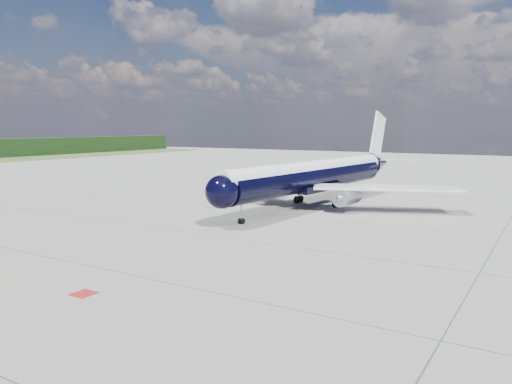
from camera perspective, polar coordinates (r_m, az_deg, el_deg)
ground at (r=72.71m, az=2.26°, el=-1.80°), size 320.00×320.00×0.00m
taxiway_centerline at (r=68.45m, az=0.22°, el=-2.38°), size 0.16×160.00×0.01m
red_marking at (r=38.01m, az=-19.08°, el=-10.92°), size 1.60×1.60×0.01m
main_airliner at (r=75.16m, az=7.01°, el=1.93°), size 41.33×50.49×14.58m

